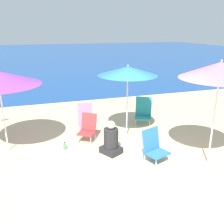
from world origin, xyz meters
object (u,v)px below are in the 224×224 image
(beach_umbrella_blue, at_px, (128,71))
(water_bottle, at_px, (65,147))
(beach_chair_blue, at_px, (154,146))
(beach_chair_red, at_px, (88,127))
(beach_chair_pink, at_px, (86,119))
(seagull, at_px, (2,117))
(beach_umbrella_pink, at_px, (220,70))
(beach_chair_teal, at_px, (143,111))
(person_seated_near, at_px, (111,141))

(beach_umbrella_blue, bearing_deg, water_bottle, -170.28)
(beach_chair_blue, xyz_separation_m, water_bottle, (-1.91, 1.17, -0.30))
(water_bottle, bearing_deg, beach_umbrella_blue, 9.72)
(beach_chair_red, xyz_separation_m, beach_chair_pink, (0.10, 0.75, -0.02))
(beach_chair_red, bearing_deg, beach_chair_blue, -18.77)
(seagull, bearing_deg, beach_chair_pink, -31.84)
(beach_chair_blue, bearing_deg, beach_umbrella_pink, -42.80)
(beach_chair_blue, relative_size, beach_chair_teal, 0.91)
(beach_chair_pink, relative_size, water_bottle, 4.01)
(beach_chair_teal, bearing_deg, beach_umbrella_pink, -56.77)
(beach_chair_teal, xyz_separation_m, beach_chair_pink, (-1.92, -0.04, -0.04))
(beach_chair_red, distance_m, beach_chair_pink, 0.75)
(beach_chair_red, bearing_deg, beach_umbrella_blue, 28.96)
(water_bottle, bearing_deg, beach_chair_red, 29.65)
(beach_chair_teal, distance_m, beach_chair_red, 2.16)
(beach_umbrella_pink, xyz_separation_m, beach_chair_pink, (-2.28, 2.80, -1.78))
(beach_chair_teal, bearing_deg, beach_chair_blue, -82.82)
(beach_chair_pink, bearing_deg, water_bottle, -120.01)
(beach_umbrella_blue, relative_size, beach_chair_red, 2.75)
(beach_umbrella_blue, bearing_deg, beach_chair_teal, 43.83)
(beach_umbrella_blue, height_order, beach_umbrella_pink, beach_umbrella_pink)
(beach_umbrella_blue, distance_m, beach_umbrella_pink, 2.35)
(beach_umbrella_pink, bearing_deg, seagull, 137.67)
(beach_umbrella_blue, xyz_separation_m, beach_chair_teal, (0.91, 0.88, -1.48))
(beach_umbrella_blue, bearing_deg, beach_chair_blue, -85.87)
(beach_chair_blue, relative_size, water_bottle, 3.77)
(beach_chair_blue, height_order, seagull, beach_chair_blue)
(water_bottle, height_order, seagull, seagull)
(beach_chair_blue, bearing_deg, water_bottle, 128.31)
(beach_umbrella_blue, xyz_separation_m, beach_umbrella_pink, (1.27, -1.96, 0.26))
(beach_chair_blue, xyz_separation_m, beach_chair_red, (-1.21, 1.57, 0.00))
(water_bottle, bearing_deg, beach_chair_teal, 23.58)
(beach_chair_red, bearing_deg, beach_umbrella_pink, -7.30)
(beach_umbrella_blue, relative_size, beach_umbrella_pink, 0.87)
(person_seated_near, xyz_separation_m, seagull, (-2.79, 3.24, -0.20))
(beach_umbrella_blue, bearing_deg, person_seated_near, -130.82)
(beach_chair_blue, xyz_separation_m, person_seated_near, (-0.84, 0.64, -0.04))
(beach_umbrella_pink, height_order, beach_chair_blue, beach_umbrella_pink)
(seagull, bearing_deg, water_bottle, -57.61)
(beach_chair_teal, distance_m, seagull, 4.69)
(beach_chair_blue, bearing_deg, beach_chair_pink, 95.53)
(beach_chair_pink, bearing_deg, beach_chair_red, -92.55)
(beach_umbrella_pink, distance_m, beach_chair_blue, 2.16)
(beach_umbrella_blue, distance_m, water_bottle, 2.56)
(beach_chair_pink, bearing_deg, person_seated_near, -75.89)
(person_seated_near, xyz_separation_m, water_bottle, (-1.07, 0.53, -0.26))
(beach_umbrella_blue, height_order, beach_chair_pink, beach_umbrella_blue)
(beach_chair_pink, distance_m, seagull, 2.96)
(beach_umbrella_pink, bearing_deg, beach_umbrella_blue, 122.88)
(beach_chair_blue, relative_size, person_seated_near, 0.90)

